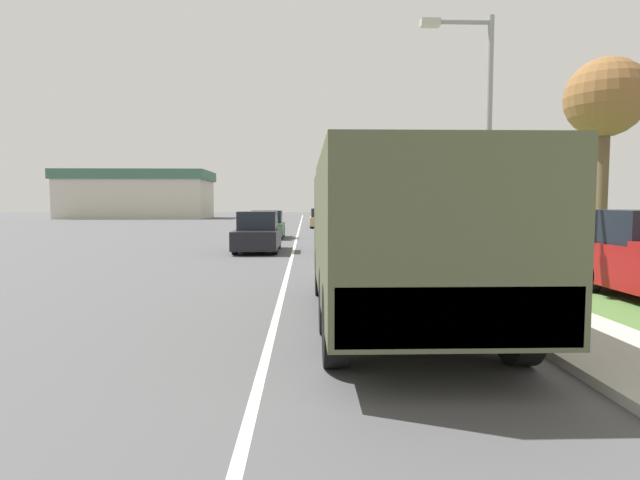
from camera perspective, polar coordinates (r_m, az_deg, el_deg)
name	(u,v)px	position (r m, az deg, el deg)	size (l,w,h in m)	color
ground_plane	(298,232)	(35.10, -2.51, 0.88)	(180.00, 180.00, 0.00)	#4C4C4F
lane_centre_stripe	(298,232)	(35.10, -2.51, 0.88)	(0.12, 120.00, 0.00)	silver
sidewalk_right	(362,231)	(35.32, 4.81, 0.98)	(1.80, 120.00, 0.12)	#ADAAA3
grass_strip_right	(424,232)	(36.09, 11.77, 0.90)	(7.00, 120.00, 0.02)	#4C7538
military_truck	(395,231)	(8.35, 8.55, 1.06)	(2.55, 7.21, 2.66)	#474C38
car_nearest_ahead	(258,234)	(20.98, -7.11, 0.72)	(1.76, 4.11, 1.67)	black
car_second_ahead	(267,226)	(29.25, -6.04, 1.63)	(1.90, 3.99, 1.61)	#336B3D
car_third_ahead	(321,219)	(42.31, 0.13, 2.41)	(1.92, 4.53, 1.62)	tan
car_fourth_ahead	(320,216)	(53.70, 0.04, 2.73)	(1.76, 4.84, 1.53)	#B7BABF
lamp_post	(479,123)	(12.35, 17.70, 12.59)	(1.69, 0.24, 6.13)	gray
tree_mid_right	(605,101)	(19.83, 29.83, 13.63)	(2.63, 2.63, 6.85)	brown
tree_far_right	(467,159)	(31.88, 16.47, 8.92)	(2.45, 2.45, 6.01)	#4C3D2D
building_distant	(138,194)	(75.97, -20.11, 4.92)	(20.52, 10.36, 6.71)	beige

